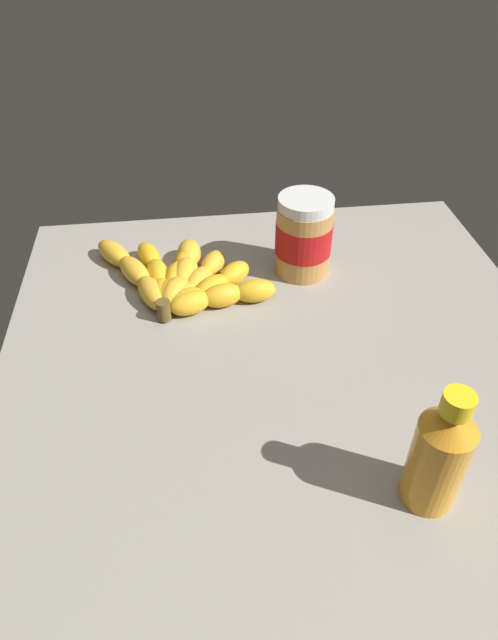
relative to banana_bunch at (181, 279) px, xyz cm
name	(u,v)px	position (x,y,z in cm)	size (l,w,h in cm)	color
ground_plane	(284,370)	(13.01, -17.08, -4.09)	(75.22, 77.01, 4.76)	gray
banana_bunch	(181,279)	(0.00, 0.00, 0.00)	(28.06, 21.38, 3.79)	gold
peanut_butter_jar	(304,236)	(19.16, 2.43, 4.56)	(8.71, 8.71, 12.76)	#BF8442
honey_bottle	(439,454)	(24.02, -39.10, 5.19)	(5.58, 5.58, 15.29)	orange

